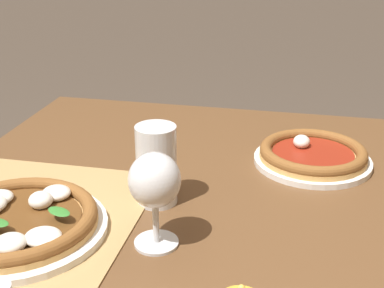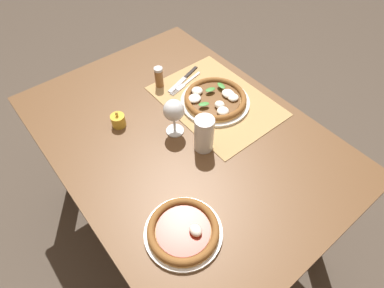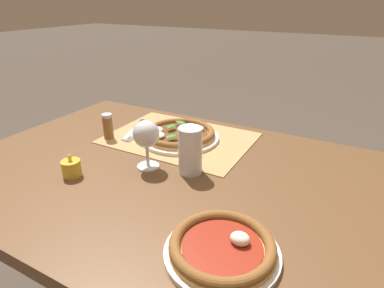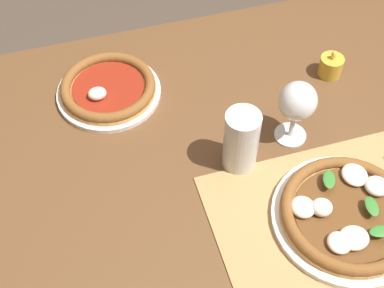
% 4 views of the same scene
% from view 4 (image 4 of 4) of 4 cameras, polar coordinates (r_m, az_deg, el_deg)
% --- Properties ---
extents(ground_plane, '(24.00, 24.00, 0.00)m').
position_cam_4_polar(ground_plane, '(1.81, 6.28, -14.60)').
color(ground_plane, '#473D33').
extents(dining_table, '(1.27, 0.92, 0.74)m').
position_cam_4_polar(dining_table, '(1.26, 8.78, -2.86)').
color(dining_table, brown).
rests_on(dining_table, ground).
extents(paper_placemat, '(0.53, 0.38, 0.00)m').
position_cam_4_polar(paper_placemat, '(1.09, 16.64, -8.20)').
color(paper_placemat, '#A88451').
rests_on(paper_placemat, dining_table).
extents(pizza_near, '(0.29, 0.29, 0.05)m').
position_cam_4_polar(pizza_near, '(1.07, 16.23, -7.20)').
color(pizza_near, silver).
rests_on(pizza_near, paper_placemat).
extents(pizza_far, '(0.24, 0.24, 0.05)m').
position_cam_4_polar(pizza_far, '(1.26, -8.93, 5.84)').
color(pizza_far, silver).
rests_on(pizza_far, dining_table).
extents(wine_glass, '(0.08, 0.08, 0.16)m').
position_cam_4_polar(wine_glass, '(1.11, 11.17, 4.29)').
color(wine_glass, silver).
rests_on(wine_glass, dining_table).
extents(pint_glass, '(0.07, 0.07, 0.15)m').
position_cam_4_polar(pint_glass, '(1.08, 5.24, 0.27)').
color(pint_glass, silver).
rests_on(pint_glass, dining_table).
extents(votive_candle, '(0.06, 0.06, 0.07)m').
position_cam_4_polar(votive_candle, '(1.33, 14.56, 7.99)').
color(votive_candle, gold).
rests_on(votive_candle, dining_table).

